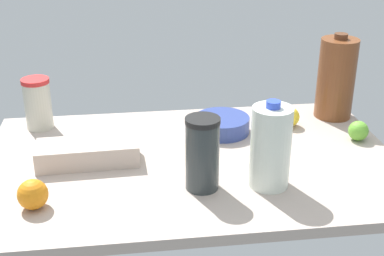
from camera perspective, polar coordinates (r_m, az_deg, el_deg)
countertop at (r=156.61cm, az=0.00°, el=-3.84°), size 120.00×76.00×3.00cm
mixing_bowl at (r=172.27cm, az=3.21°, el=0.37°), size 17.68×17.68×5.21cm
shaker_bottle at (r=137.19cm, az=1.11°, el=-2.74°), size 8.99×8.99×19.87cm
tumbler_cup at (r=180.13cm, az=-16.13°, el=2.53°), size 8.89×8.89×16.90cm
milk_jug at (r=139.41cm, az=8.38°, el=-2.01°), size 10.55×10.55×23.88cm
egg_carton at (r=155.51cm, az=-11.05°, el=-2.62°), size 29.21×12.58×6.25cm
chocolate_milk_jug at (r=186.92cm, az=15.13°, el=5.15°), size 12.50×12.50×28.99cm
lime_by_jug at (r=174.26cm, az=17.32°, el=-0.28°), size 6.24×6.24×6.24cm
lemon_near_front at (r=156.17cm, az=0.59°, el=-1.82°), size 7.24×7.24×7.24cm
orange_beside_bowl at (r=137.24cm, az=-16.63°, el=-6.80°), size 7.59×7.59×7.59cm
lemon_loose at (r=179.02cm, az=10.37°, el=1.17°), size 6.53×6.53×6.53cm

